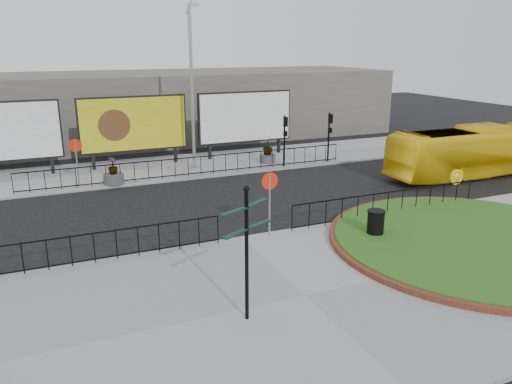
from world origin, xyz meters
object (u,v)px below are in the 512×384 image
fingerpost_sign (247,241)px  planter_a (114,175)px  planter_c (268,153)px  litter_bin (376,224)px  bus (471,152)px  billboard_mid (133,124)px  lamp_post (192,86)px

fingerpost_sign → planter_a: 15.04m
planter_a → planter_c: 9.38m
fingerpost_sign → litter_bin: (6.51, 3.32, -1.65)m
planter_c → planter_a: bearing=-172.5°
fingerpost_sign → planter_a: (-1.29, 14.89, -1.75)m
fingerpost_sign → bus: 19.33m
bus → planter_c: size_ratio=6.48×
billboard_mid → lamp_post: 4.23m
lamp_post → bus: size_ratio=0.93×
lamp_post → planter_c: lamp_post is taller
billboard_mid → bus: billboard_mid is taller
lamp_post → litter_bin: bearing=-77.2°
planter_a → lamp_post: bearing=18.4°
billboard_mid → planter_c: size_ratio=4.04×
planter_a → bus: bearing=-17.5°
planter_a → planter_c: bearing=7.5°
litter_bin → bus: bearing=28.8°
litter_bin → fingerpost_sign: bearing=-153.0°
bus → planter_c: (-9.01, 7.01, -0.67)m
planter_a → planter_c: size_ratio=0.91×
litter_bin → planter_c: size_ratio=0.71×
billboard_mid → litter_bin: 16.40m
bus → litter_bin: bearing=119.5°
litter_bin → planter_c: (1.50, 12.80, 0.04)m
billboard_mid → bus: 19.02m
lamp_post → bus: (13.51, -7.39, -3.44)m
lamp_post → planter_c: bearing=-4.7°
billboard_mid → lamp_post: size_ratio=0.67×
planter_c → fingerpost_sign: bearing=-116.4°
planter_a → billboard_mid: bearing=63.3°
billboard_mid → fingerpost_sign: bearing=-91.6°
fingerpost_sign → planter_c: 18.07m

